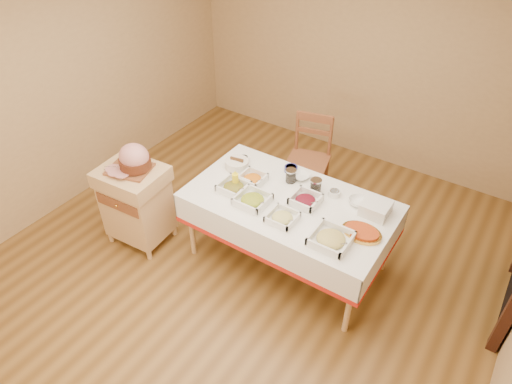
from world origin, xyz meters
TOP-DOWN VIEW (x-y plane):
  - room_shell at (0.00, 0.00)m, footprint 5.00×5.00m
  - dining_table at (0.30, 0.30)m, footprint 1.82×1.02m
  - butcher_cart at (-1.10, -0.24)m, footprint 0.63×0.54m
  - dining_chair at (-0.05, 1.33)m, footprint 0.52×0.51m
  - ham_on_board at (-1.06, -0.21)m, footprint 0.41×0.39m
  - serving_dish_a at (-0.20, 0.15)m, footprint 0.25×0.25m
  - serving_dish_b at (0.05, 0.08)m, footprint 0.27×0.27m
  - serving_dish_c at (0.38, 0.03)m, footprint 0.23×0.23m
  - serving_dish_d at (0.84, 0.02)m, footprint 0.30×0.30m
  - serving_dish_e at (-0.13, 0.34)m, footprint 0.24×0.22m
  - serving_dish_f at (0.43, 0.34)m, footprint 0.25×0.24m
  - small_bowl_left at (-0.39, 0.57)m, footprint 0.11×0.11m
  - small_bowl_mid at (0.09, 0.69)m, footprint 0.13×0.13m
  - small_bowl_right at (0.60, 0.58)m, footprint 0.11×0.11m
  - bowl_white_imported at (0.22, 0.64)m, footprint 0.20×0.20m
  - bowl_small_imported at (0.82, 0.58)m, footprint 0.19×0.19m
  - preserve_jar_left at (0.17, 0.54)m, footprint 0.10×0.10m
  - preserve_jar_right at (0.43, 0.53)m, footprint 0.11×0.11m
  - mustard_bottle at (-0.21, 0.19)m, footprint 0.06×0.06m
  - bread_basket at (-0.38, 0.45)m, footprint 0.23×0.23m
  - plate_stack at (0.99, 0.55)m, footprint 0.23×0.23m
  - brass_platter at (1.00, 0.24)m, footprint 0.33×0.24m

SIDE VIEW (x-z plane):
  - butcher_cart at x=-1.10m, z-range 0.06..0.91m
  - dining_chair at x=-0.05m, z-range 0.01..0.99m
  - dining_table at x=0.30m, z-range 0.22..0.98m
  - brass_platter at x=1.00m, z-range 0.76..0.80m
  - bowl_white_imported at x=0.22m, z-range 0.76..0.80m
  - bowl_small_imported at x=0.82m, z-range 0.76..0.81m
  - small_bowl_left at x=-0.39m, z-range 0.76..0.81m
  - small_bowl_mid at x=0.09m, z-range 0.76..0.82m
  - small_bowl_right at x=0.60m, z-range 0.76..0.82m
  - serving_dish_c at x=0.38m, z-range 0.74..0.84m
  - serving_dish_e at x=-0.13m, z-range 0.74..0.85m
  - serving_dish_a at x=-0.20m, z-range 0.74..0.85m
  - serving_dish_b at x=0.05m, z-range 0.74..0.85m
  - serving_dish_f at x=0.43m, z-range 0.74..0.85m
  - serving_dish_d at x=0.84m, z-range 0.74..0.86m
  - bread_basket at x=-0.38m, z-range 0.75..0.85m
  - plate_stack at x=0.99m, z-range 0.76..0.87m
  - preserve_jar_left at x=0.17m, z-range 0.75..0.88m
  - preserve_jar_right at x=0.43m, z-range 0.75..0.89m
  - mustard_bottle at x=-0.21m, z-range 0.75..0.93m
  - ham_on_board at x=-1.06m, z-range 0.83..1.10m
  - room_shell at x=0.00m, z-range -1.20..3.80m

